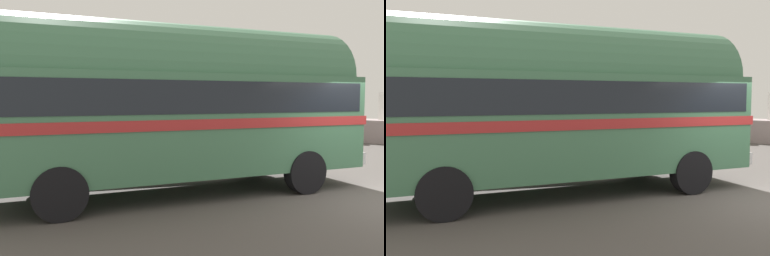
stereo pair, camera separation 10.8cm
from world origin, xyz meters
TOP-DOWN VIEW (x-y plane):
  - vintage_coach at (-3.62, -2.41)m, footprint 5.59×8.83m
  - second_coach at (-8.93, -1.22)m, footprint 6.37×8.62m

SIDE VIEW (x-z plane):
  - vintage_coach at x=-3.62m, z-range 0.20..3.90m
  - second_coach at x=-8.93m, z-range 0.20..3.90m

